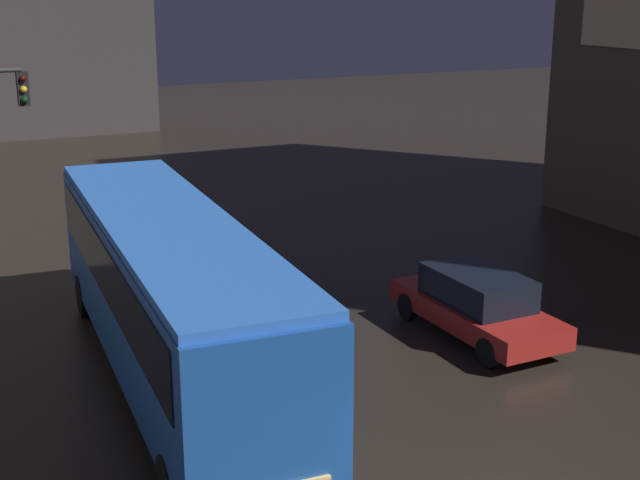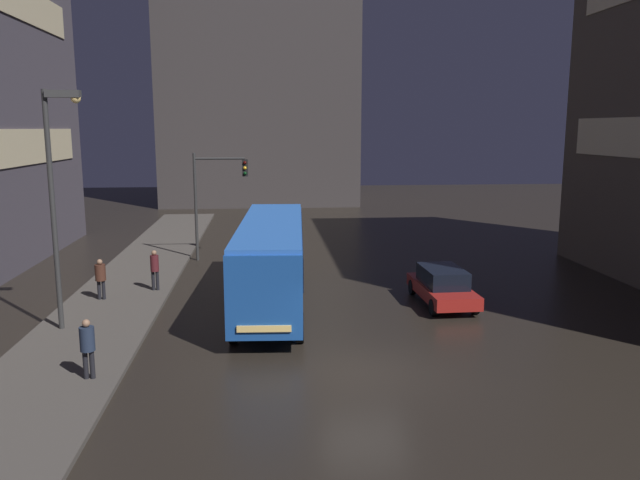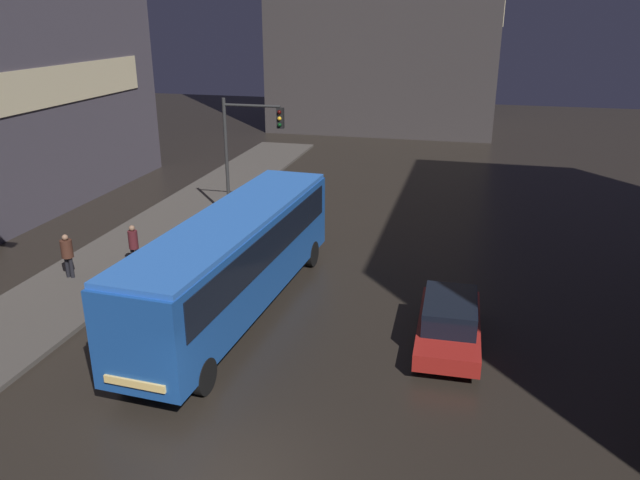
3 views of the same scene
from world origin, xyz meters
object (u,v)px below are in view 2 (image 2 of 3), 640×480
at_px(pedestrian_mid, 87,343).
at_px(pedestrian_far, 155,267).
at_px(car_taxi, 442,285).
at_px(traffic_light_main, 214,188).
at_px(pedestrian_near, 100,275).
at_px(bus_near, 272,254).
at_px(street_lamp_sidewalk, 57,175).

height_order(pedestrian_mid, pedestrian_far, pedestrian_far).
distance_m(car_taxi, pedestrian_far, 12.21).
bearing_deg(traffic_light_main, pedestrian_near, -116.51).
xyz_separation_m(pedestrian_mid, traffic_light_main, (2.30, 16.50, 2.71)).
relative_size(pedestrian_far, traffic_light_main, 0.30).
bearing_deg(pedestrian_far, bus_near, 31.26).
xyz_separation_m(pedestrian_mid, street_lamp_sidewalk, (-1.96, 4.65, 4.32)).
bearing_deg(pedestrian_near, pedestrian_far, 168.92).
distance_m(pedestrian_near, pedestrian_far, 2.35).
xyz_separation_m(car_taxi, pedestrian_mid, (-12.11, -7.03, 0.42)).
bearing_deg(traffic_light_main, car_taxi, -44.01).
bearing_deg(street_lamp_sidewalk, pedestrian_far, 66.86).
bearing_deg(street_lamp_sidewalk, pedestrian_mid, -67.16).
distance_m(bus_near, pedestrian_near, 7.08).
bearing_deg(pedestrian_far, traffic_light_main, 127.79).
relative_size(pedestrian_near, traffic_light_main, 0.29).
xyz_separation_m(pedestrian_far, traffic_light_main, (2.10, 6.80, 2.71)).
xyz_separation_m(car_taxi, pedestrian_far, (-11.90, 2.67, 0.42)).
xyz_separation_m(bus_near, car_taxi, (6.89, -0.47, -1.33)).
relative_size(bus_near, pedestrian_mid, 7.02).
bearing_deg(car_taxi, traffic_light_main, -45.38).
distance_m(traffic_light_main, street_lamp_sidewalk, 12.70).
xyz_separation_m(car_taxi, pedestrian_near, (-13.85, 1.36, 0.40)).
bearing_deg(pedestrian_mid, traffic_light_main, -15.01).
relative_size(traffic_light_main, street_lamp_sidewalk, 0.71).
distance_m(bus_near, street_lamp_sidewalk, 8.44).
relative_size(pedestrian_near, pedestrian_far, 0.96).
relative_size(pedestrian_mid, street_lamp_sidewalk, 0.21).
height_order(pedestrian_mid, street_lamp_sidewalk, street_lamp_sidewalk).
relative_size(pedestrian_far, street_lamp_sidewalk, 0.21).
relative_size(car_taxi, pedestrian_near, 2.71).
xyz_separation_m(pedestrian_near, pedestrian_mid, (1.74, -8.39, 0.02)).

